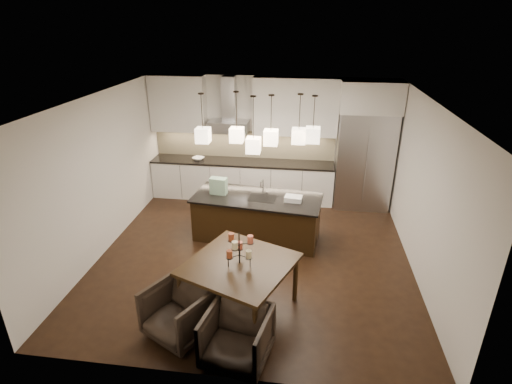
# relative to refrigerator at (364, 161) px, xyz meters

# --- Properties ---
(floor) EXTENTS (5.50, 5.50, 0.02)m
(floor) POSITION_rel_refrigerator_xyz_m (-2.10, -2.38, -1.08)
(floor) COLOR black
(floor) RESTS_ON ground
(ceiling) EXTENTS (5.50, 5.50, 0.02)m
(ceiling) POSITION_rel_refrigerator_xyz_m (-2.10, -2.38, 1.73)
(ceiling) COLOR white
(ceiling) RESTS_ON wall_back
(wall_back) EXTENTS (5.50, 0.02, 2.80)m
(wall_back) POSITION_rel_refrigerator_xyz_m (-2.10, 0.38, 0.32)
(wall_back) COLOR silver
(wall_back) RESTS_ON ground
(wall_front) EXTENTS (5.50, 0.02, 2.80)m
(wall_front) POSITION_rel_refrigerator_xyz_m (-2.10, -5.14, 0.32)
(wall_front) COLOR silver
(wall_front) RESTS_ON ground
(wall_left) EXTENTS (0.02, 5.50, 2.80)m
(wall_left) POSITION_rel_refrigerator_xyz_m (-4.86, -2.38, 0.32)
(wall_left) COLOR silver
(wall_left) RESTS_ON ground
(wall_right) EXTENTS (0.02, 5.50, 2.80)m
(wall_right) POSITION_rel_refrigerator_xyz_m (0.66, -2.38, 0.32)
(wall_right) COLOR silver
(wall_right) RESTS_ON ground
(refrigerator) EXTENTS (1.20, 0.72, 2.15)m
(refrigerator) POSITION_rel_refrigerator_xyz_m (0.00, 0.00, 0.00)
(refrigerator) COLOR #B7B7BA
(refrigerator) RESTS_ON floor
(fridge_panel) EXTENTS (1.26, 0.72, 0.65)m
(fridge_panel) POSITION_rel_refrigerator_xyz_m (0.00, 0.00, 1.40)
(fridge_panel) COLOR silver
(fridge_panel) RESTS_ON refrigerator
(lower_cabinets) EXTENTS (4.21, 0.62, 0.88)m
(lower_cabinets) POSITION_rel_refrigerator_xyz_m (-2.73, 0.05, -0.64)
(lower_cabinets) COLOR silver
(lower_cabinets) RESTS_ON floor
(countertop) EXTENTS (4.21, 0.66, 0.04)m
(countertop) POSITION_rel_refrigerator_xyz_m (-2.73, 0.05, -0.17)
(countertop) COLOR black
(countertop) RESTS_ON lower_cabinets
(backsplash) EXTENTS (4.21, 0.02, 0.63)m
(backsplash) POSITION_rel_refrigerator_xyz_m (-2.73, 0.35, 0.16)
(backsplash) COLOR #C0B78F
(backsplash) RESTS_ON countertop
(upper_cab_left) EXTENTS (1.25, 0.35, 1.25)m
(upper_cab_left) POSITION_rel_refrigerator_xyz_m (-4.20, 0.19, 1.10)
(upper_cab_left) COLOR silver
(upper_cab_left) RESTS_ON wall_back
(upper_cab_right) EXTENTS (1.85, 0.35, 1.25)m
(upper_cab_right) POSITION_rel_refrigerator_xyz_m (-1.55, 0.19, 1.10)
(upper_cab_right) COLOR silver
(upper_cab_right) RESTS_ON wall_back
(hood_canopy) EXTENTS (0.90, 0.52, 0.24)m
(hood_canopy) POSITION_rel_refrigerator_xyz_m (-3.03, 0.10, 0.65)
(hood_canopy) COLOR #B7B7BA
(hood_canopy) RESTS_ON wall_back
(hood_chimney) EXTENTS (0.30, 0.28, 0.96)m
(hood_chimney) POSITION_rel_refrigerator_xyz_m (-3.03, 0.21, 1.24)
(hood_chimney) COLOR #B7B7BA
(hood_chimney) RESTS_ON hood_canopy
(fruit_bowl) EXTENTS (0.33, 0.33, 0.06)m
(fruit_bowl) POSITION_rel_refrigerator_xyz_m (-3.75, 0.00, -0.12)
(fruit_bowl) COLOR silver
(fruit_bowl) RESTS_ON countertop
(island_body) EXTENTS (2.43, 1.20, 0.82)m
(island_body) POSITION_rel_refrigerator_xyz_m (-2.14, -1.76, -0.66)
(island_body) COLOR black
(island_body) RESTS_ON floor
(island_top) EXTENTS (2.51, 1.29, 0.04)m
(island_top) POSITION_rel_refrigerator_xyz_m (-2.14, -1.76, -0.23)
(island_top) COLOR black
(island_top) RESTS_ON island_body
(faucet) EXTENTS (0.12, 0.23, 0.36)m
(faucet) POSITION_rel_refrigerator_xyz_m (-2.03, -1.68, -0.04)
(faucet) COLOR silver
(faucet) RESTS_ON island_top
(tote_bag) EXTENTS (0.34, 0.20, 0.32)m
(tote_bag) POSITION_rel_refrigerator_xyz_m (-2.89, -1.69, -0.06)
(tote_bag) COLOR #206C3F
(tote_bag) RESTS_ON island_top
(food_container) EXTENTS (0.34, 0.26, 0.09)m
(food_container) POSITION_rel_refrigerator_xyz_m (-1.45, -1.84, -0.17)
(food_container) COLOR silver
(food_container) RESTS_ON island_top
(dining_table) EXTENTS (1.78, 1.78, 0.82)m
(dining_table) POSITION_rel_refrigerator_xyz_m (-2.10, -3.91, -0.67)
(dining_table) COLOR black
(dining_table) RESTS_ON floor
(candelabra) EXTENTS (0.51, 0.51, 0.48)m
(candelabra) POSITION_rel_refrigerator_xyz_m (-2.10, -3.91, -0.02)
(candelabra) COLOR black
(candelabra) RESTS_ON dining_table
(candle_a) EXTENTS (0.11, 0.11, 0.11)m
(candle_a) POSITION_rel_refrigerator_xyz_m (-1.96, -3.96, -0.06)
(candle_a) COLOR beige
(candle_a) RESTS_ON candelabra
(candle_b) EXTENTS (0.11, 0.11, 0.11)m
(candle_b) POSITION_rel_refrigerator_xyz_m (-2.12, -3.76, -0.06)
(candle_b) COLOR #E4664A
(candle_b) RESTS_ON candelabra
(candle_c) EXTENTS (0.11, 0.11, 0.11)m
(candle_c) POSITION_rel_refrigerator_xyz_m (-2.22, -4.00, -0.06)
(candle_c) COLOR #A34A29
(candle_c) RESTS_ON candelabra
(candle_d) EXTENTS (0.11, 0.11, 0.11)m
(candle_d) POSITION_rel_refrigerator_xyz_m (-1.95, -3.86, 0.11)
(candle_d) COLOR #E4664A
(candle_d) RESTS_ON candelabra
(candle_e) EXTENTS (0.11, 0.11, 0.11)m
(candle_e) POSITION_rel_refrigerator_xyz_m (-2.22, -3.83, 0.11)
(candle_e) COLOR #A34A29
(candle_e) RESTS_ON candelabra
(candle_f) EXTENTS (0.11, 0.11, 0.11)m
(candle_f) POSITION_rel_refrigerator_xyz_m (-2.13, -4.04, 0.11)
(candle_f) COLOR beige
(candle_f) RESTS_ON candelabra
(armchair_left) EXTENTS (1.07, 1.08, 0.73)m
(armchair_left) POSITION_rel_refrigerator_xyz_m (-2.83, -4.49, -0.71)
(armchair_left) COLOR black
(armchair_left) RESTS_ON floor
(armchair_right) EXTENTS (0.91, 0.93, 0.72)m
(armchair_right) POSITION_rel_refrigerator_xyz_m (-1.98, -4.84, -0.71)
(armchair_right) COLOR black
(armchair_right) RESTS_ON floor
(pendant_a) EXTENTS (0.24, 0.24, 0.26)m
(pendant_a) POSITION_rel_refrigerator_xyz_m (-3.08, -1.91, 0.99)
(pendant_a) COLOR beige
(pendant_a) RESTS_ON ceiling
(pendant_b) EXTENTS (0.24, 0.24, 0.26)m
(pendant_b) POSITION_rel_refrigerator_xyz_m (-2.52, -1.65, 0.95)
(pendant_b) COLOR beige
(pendant_b) RESTS_ON ceiling
(pendant_c) EXTENTS (0.24, 0.24, 0.26)m
(pendant_c) POSITION_rel_refrigerator_xyz_m (-1.88, -1.89, 0.99)
(pendant_c) COLOR beige
(pendant_c) RESTS_ON ceiling
(pendant_d) EXTENTS (0.24, 0.24, 0.26)m
(pendant_d) POSITION_rel_refrigerator_xyz_m (-1.41, -1.74, 1.00)
(pendant_d) COLOR beige
(pendant_d) RESTS_ON ceiling
(pendant_e) EXTENTS (0.24, 0.24, 0.26)m
(pendant_e) POSITION_rel_refrigerator_xyz_m (-1.17, -1.86, 1.06)
(pendant_e) COLOR beige
(pendant_e) RESTS_ON ceiling
(pendant_f) EXTENTS (0.24, 0.24, 0.26)m
(pendant_f) POSITION_rel_refrigerator_xyz_m (-2.16, -2.03, 0.89)
(pendant_f) COLOR beige
(pendant_f) RESTS_ON ceiling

